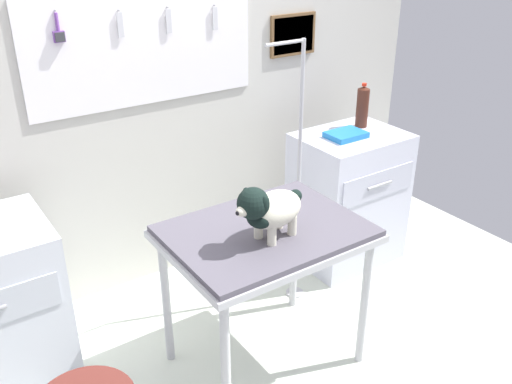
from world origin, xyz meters
name	(u,v)px	position (x,y,z in m)	size (l,w,h in m)	color
ground	(281,380)	(0.00, 0.00, -0.02)	(4.40, 4.00, 0.04)	silver
rear_wall_panel	(158,102)	(0.00, 1.28, 1.16)	(4.00, 0.11, 2.30)	beige
grooming_table	(266,243)	(0.01, 0.16, 0.73)	(0.95, 0.71, 0.81)	#B7B7BC
grooming_arm	(297,188)	(0.50, 0.54, 0.75)	(0.30, 0.11, 1.60)	#B7B7BC
dog	(269,209)	(-0.04, 0.07, 0.97)	(0.40, 0.23, 0.29)	beige
cabinet_right	(348,198)	(1.08, 0.71, 0.45)	(0.68, 0.54, 0.90)	silver
soda_bottle	(362,107)	(1.23, 0.80, 1.04)	(0.08, 0.08, 0.29)	#472216
supply_tray	(346,135)	(1.00, 0.70, 0.92)	(0.24, 0.18, 0.04)	blue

